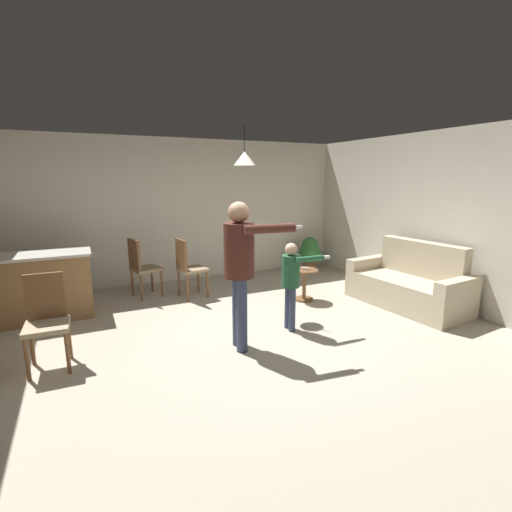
{
  "coord_description": "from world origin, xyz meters",
  "views": [
    {
      "loc": [
        -1.91,
        -3.87,
        1.99
      ],
      "look_at": [
        0.07,
        0.31,
        1.0
      ],
      "focal_mm": 26.02,
      "sensor_mm": 36.0,
      "label": 1
    }
  ],
  "objects_px": {
    "kitchen_counter": "(45,286)",
    "spare_remote_on_table": "(305,269)",
    "person_adult": "(240,260)",
    "dining_chair_by_counter": "(142,266)",
    "side_table_by_couch": "(304,281)",
    "dining_chair_near_wall": "(188,266)",
    "dining_chair_centre_back": "(47,318)",
    "person_child": "(291,277)",
    "potted_plant_corner": "(310,252)",
    "couch_floral": "(409,285)"
  },
  "relations": [
    {
      "from": "dining_chair_near_wall",
      "to": "dining_chair_centre_back",
      "type": "xyz_separation_m",
      "value": [
        -1.96,
        -1.63,
        0.0
      ]
    },
    {
      "from": "person_adult",
      "to": "dining_chair_by_counter",
      "type": "height_order",
      "value": "person_adult"
    },
    {
      "from": "dining_chair_centre_back",
      "to": "spare_remote_on_table",
      "type": "bearing_deg",
      "value": -168.04
    },
    {
      "from": "side_table_by_couch",
      "to": "spare_remote_on_table",
      "type": "height_order",
      "value": "spare_remote_on_table"
    },
    {
      "from": "couch_floral",
      "to": "person_child",
      "type": "relative_size",
      "value": 1.6
    },
    {
      "from": "person_adult",
      "to": "person_child",
      "type": "bearing_deg",
      "value": 112.31
    },
    {
      "from": "person_adult",
      "to": "person_child",
      "type": "height_order",
      "value": "person_adult"
    },
    {
      "from": "couch_floral",
      "to": "potted_plant_corner",
      "type": "height_order",
      "value": "couch_floral"
    },
    {
      "from": "potted_plant_corner",
      "to": "kitchen_counter",
      "type": "bearing_deg",
      "value": -171.4
    },
    {
      "from": "person_child",
      "to": "couch_floral",
      "type": "bearing_deg",
      "value": 92.99
    },
    {
      "from": "kitchen_counter",
      "to": "dining_chair_near_wall",
      "type": "relative_size",
      "value": 1.26
    },
    {
      "from": "dining_chair_near_wall",
      "to": "spare_remote_on_table",
      "type": "xyz_separation_m",
      "value": [
        1.67,
        -0.97,
        -0.01
      ]
    },
    {
      "from": "dining_chair_centre_back",
      "to": "dining_chair_by_counter",
      "type": "bearing_deg",
      "value": -120.85
    },
    {
      "from": "kitchen_counter",
      "to": "dining_chair_centre_back",
      "type": "distance_m",
      "value": 1.6
    },
    {
      "from": "person_child",
      "to": "spare_remote_on_table",
      "type": "xyz_separation_m",
      "value": [
        0.81,
        0.92,
        -0.19
      ]
    },
    {
      "from": "couch_floral",
      "to": "dining_chair_centre_back",
      "type": "distance_m",
      "value": 4.98
    },
    {
      "from": "dining_chair_near_wall",
      "to": "spare_remote_on_table",
      "type": "bearing_deg",
      "value": 51.27
    },
    {
      "from": "potted_plant_corner",
      "to": "dining_chair_by_counter",
      "type": "bearing_deg",
      "value": -174.34
    },
    {
      "from": "couch_floral",
      "to": "person_child",
      "type": "xyz_separation_m",
      "value": [
        -2.15,
        -0.02,
        0.39
      ]
    },
    {
      "from": "couch_floral",
      "to": "person_adult",
      "type": "xyz_separation_m",
      "value": [
        -2.96,
        -0.23,
        0.74
      ]
    },
    {
      "from": "kitchen_counter",
      "to": "side_table_by_couch",
      "type": "height_order",
      "value": "kitchen_counter"
    },
    {
      "from": "person_child",
      "to": "potted_plant_corner",
      "type": "distance_m",
      "value": 3.3
    },
    {
      "from": "side_table_by_couch",
      "to": "person_adult",
      "type": "height_order",
      "value": "person_adult"
    },
    {
      "from": "person_child",
      "to": "spare_remote_on_table",
      "type": "distance_m",
      "value": 1.24
    },
    {
      "from": "spare_remote_on_table",
      "to": "person_adult",
      "type": "bearing_deg",
      "value": -144.96
    },
    {
      "from": "person_adult",
      "to": "dining_chair_by_counter",
      "type": "distance_m",
      "value": 2.62
    },
    {
      "from": "kitchen_counter",
      "to": "dining_chair_centre_back",
      "type": "relative_size",
      "value": 1.26
    },
    {
      "from": "side_table_by_couch",
      "to": "person_adult",
      "type": "distance_m",
      "value": 2.13
    },
    {
      "from": "person_child",
      "to": "dining_chair_centre_back",
      "type": "bearing_deg",
      "value": -92.67
    },
    {
      "from": "person_adult",
      "to": "dining_chair_by_counter",
      "type": "relative_size",
      "value": 1.73
    },
    {
      "from": "couch_floral",
      "to": "dining_chair_by_counter",
      "type": "xyz_separation_m",
      "value": [
        -3.7,
        2.23,
        0.21
      ]
    },
    {
      "from": "person_adult",
      "to": "dining_chair_centre_back",
      "type": "relative_size",
      "value": 1.73
    },
    {
      "from": "kitchen_counter",
      "to": "spare_remote_on_table",
      "type": "distance_m",
      "value": 3.86
    },
    {
      "from": "side_table_by_couch",
      "to": "potted_plant_corner",
      "type": "relative_size",
      "value": 0.72
    },
    {
      "from": "spare_remote_on_table",
      "to": "side_table_by_couch",
      "type": "bearing_deg",
      "value": 82.35
    },
    {
      "from": "person_child",
      "to": "dining_chair_by_counter",
      "type": "relative_size",
      "value": 1.17
    },
    {
      "from": "side_table_by_couch",
      "to": "dining_chair_by_counter",
      "type": "distance_m",
      "value": 2.71
    },
    {
      "from": "kitchen_counter",
      "to": "side_table_by_couch",
      "type": "bearing_deg",
      "value": -13.5
    },
    {
      "from": "kitchen_counter",
      "to": "person_adult",
      "type": "xyz_separation_m",
      "value": [
        2.13,
        -2.06,
        0.59
      ]
    },
    {
      "from": "dining_chair_centre_back",
      "to": "potted_plant_corner",
      "type": "bearing_deg",
      "value": -152.53
    },
    {
      "from": "person_adult",
      "to": "dining_chair_near_wall",
      "type": "xyz_separation_m",
      "value": [
        -0.05,
        2.11,
        -0.53
      ]
    },
    {
      "from": "dining_chair_by_counter",
      "to": "person_adult",
      "type": "bearing_deg",
      "value": 0.67
    },
    {
      "from": "couch_floral",
      "to": "dining_chair_near_wall",
      "type": "relative_size",
      "value": 1.87
    },
    {
      "from": "kitchen_counter",
      "to": "potted_plant_corner",
      "type": "height_order",
      "value": "kitchen_counter"
    },
    {
      "from": "dining_chair_by_counter",
      "to": "dining_chair_centre_back",
      "type": "height_order",
      "value": "same"
    },
    {
      "from": "person_adult",
      "to": "spare_remote_on_table",
      "type": "bearing_deg",
      "value": 132.3
    },
    {
      "from": "side_table_by_couch",
      "to": "dining_chair_by_counter",
      "type": "bearing_deg",
      "value": 151.29
    },
    {
      "from": "dining_chair_by_counter",
      "to": "potted_plant_corner",
      "type": "xyz_separation_m",
      "value": [
        3.57,
        0.35,
        -0.15
      ]
    },
    {
      "from": "kitchen_counter",
      "to": "couch_floral",
      "type": "bearing_deg",
      "value": -19.77
    },
    {
      "from": "couch_floral",
      "to": "dining_chair_centre_back",
      "type": "height_order",
      "value": "same"
    }
  ]
}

